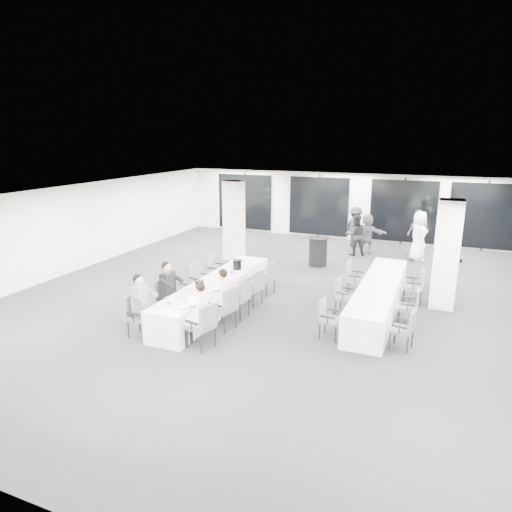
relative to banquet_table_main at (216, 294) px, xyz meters
The scene contains 42 objects.
room 3.38m from the banquet_table_main, 50.50° to the left, with size 14.04×16.04×2.84m.
column_left 4.97m from the banquet_table_main, 109.64° to the left, with size 0.60×0.60×2.80m, color silver.
column_right 5.96m from the banquet_table_main, 23.89° to the left, with size 0.60×0.60×2.80m, color silver.
banquet_table_main is the anchor object (origin of this frame).
banquet_table_side 4.12m from the banquet_table_main, 19.41° to the left, with size 0.90×5.00×0.75m, color silver.
cocktail_table 5.07m from the banquet_table_main, 74.30° to the left, with size 0.71×0.71×0.98m.
chair_main_left_near 2.30m from the banquet_table_main, 111.29° to the right, with size 0.48×0.54×0.95m.
chair_main_left_second 1.36m from the banquet_table_main, 128.27° to the right, with size 0.52×0.57×0.96m.
chair_main_left_mid 0.97m from the banquet_table_main, 150.64° to the right, with size 0.57×0.60×0.94m.
chair_main_left_fourth 1.01m from the banquet_table_main, 146.36° to the left, with size 0.54×0.58×0.93m.
chair_main_left_far 1.74m from the banquet_table_main, 118.86° to the left, with size 0.53×0.58×0.99m.
chair_main_right_near 2.31m from the banquet_table_main, 68.74° to the right, with size 0.61×0.64×1.00m.
chair_main_right_second 1.40m from the banquet_table_main, 52.85° to the right, with size 0.62×0.65×1.02m.
chair_main_right_mid 0.93m from the banquet_table_main, 22.36° to the right, with size 0.56×0.61×1.02m.
chair_main_right_fourth 1.01m from the banquet_table_main, 33.58° to the left, with size 0.57×0.60×0.95m.
chair_main_right_far 1.70m from the banquet_table_main, 60.56° to the left, with size 0.58×0.61×0.96m.
chair_side_left_near 3.12m from the banquet_table_main, 10.86° to the right, with size 0.47×0.51×0.86m.
chair_side_left_mid 3.22m from the banquet_table_main, 17.96° to the left, with size 0.49×0.53×0.88m.
chair_side_left_far 3.86m from the banquet_table_main, 37.64° to the left, with size 0.50×0.55×0.96m.
chair_side_right_near 4.75m from the banquet_table_main, ahead, with size 0.51×0.54×0.87m.
chair_side_right_mid 4.78m from the banquet_table_main, ahead, with size 0.46×0.51×0.90m.
chair_side_right_far 5.26m from the banquet_table_main, 26.17° to the left, with size 0.54×0.59×0.97m.
seated_guest_a 2.28m from the banquet_table_main, 107.33° to the right, with size 0.50×0.38×1.44m.
seated_guest_b 1.32m from the banquet_table_main, 122.41° to the right, with size 0.50×0.38×1.44m.
seated_guest_c 2.27m from the banquet_table_main, 72.55° to the right, with size 0.50×0.38×1.44m.
seated_guest_d 1.35m from the banquet_table_main, 58.40° to the right, with size 0.50×0.38×1.44m.
standing_guest_b 7.16m from the banquet_table_main, 71.44° to the left, with size 0.84×0.51×1.74m, color black.
standing_guest_c 8.37m from the banquet_table_main, 76.12° to the left, with size 1.17×0.60×1.81m, color black.
standing_guest_d 8.87m from the banquet_table_main, 60.22° to the left, with size 1.13×0.63×1.92m, color slate.
standing_guest_e 8.26m from the banquet_table_main, 57.23° to the left, with size 0.96×0.58×1.99m, color white.
standing_guest_f 7.74m from the banquet_table_main, 70.20° to the left, with size 1.57×0.60×1.71m, color slate.
standing_guest_g 7.98m from the banquet_table_main, 111.17° to the left, with size 0.75×0.60×2.05m, color white.
standing_guest_h 6.84m from the banquet_table_main, 36.70° to the left, with size 1.00×0.61×2.07m, color black.
ice_bucket_near 0.96m from the banquet_table_main, 89.64° to the right, with size 0.21×0.21×0.24m, color black.
ice_bucket_far 1.24m from the banquet_table_main, 85.58° to the left, with size 0.24×0.24×0.27m, color black.
water_bottle_a 2.09m from the banquet_table_main, 91.90° to the right, with size 0.08×0.08×0.24m, color silver.
water_bottle_b 0.76m from the banquet_table_main, 69.86° to the left, with size 0.08×0.08×0.24m, color silver.
water_bottle_c 1.86m from the banquet_table_main, 91.96° to the left, with size 0.07×0.07×0.21m, color silver.
plate_a 1.54m from the banquet_table_main, 91.25° to the right, with size 0.18×0.18×0.03m.
plate_b 1.81m from the banquet_table_main, 82.52° to the right, with size 0.21×0.21×0.03m.
plate_c 0.81m from the banquet_table_main, 82.02° to the right, with size 0.20×0.20×0.03m.
wine_glass 2.19m from the banquet_table_main, 86.67° to the right, with size 0.08×0.08×0.20m.
Camera 1 is at (4.04, -11.18, 4.34)m, focal length 32.00 mm.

